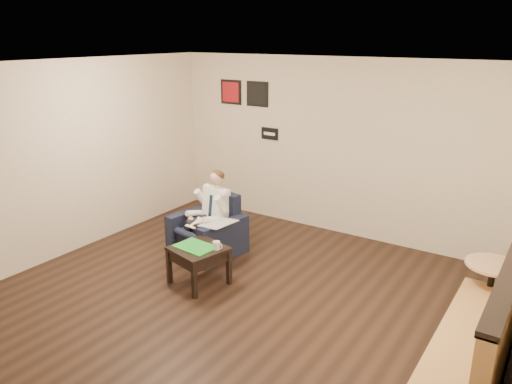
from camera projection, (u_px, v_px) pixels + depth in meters
The scene contains 17 objects.
ground at pixel (229, 312), 5.86m from camera, with size 6.00×6.00×0.00m, color black.
wall_back at pixel (340, 149), 7.83m from camera, with size 6.00×0.02×2.80m, color #F1E1C5.
wall_left at pixel (55, 162), 7.01m from camera, with size 0.02×6.00×2.80m, color #F1E1C5.
ceiling at pixel (224, 67), 5.01m from camera, with size 6.00×6.00×0.02m, color white.
seating_sign at pixel (270, 134), 8.46m from camera, with size 0.32×0.02×0.20m, color black.
art_print_left at pixel (231, 92), 8.69m from camera, with size 0.42×0.03×0.42m, color #A9141C.
art_print_right at pixel (257, 94), 8.40m from camera, with size 0.42×0.03×0.42m, color black.
armchair at pixel (207, 225), 7.34m from camera, with size 0.88×0.88×0.86m, color black.
seated_man at pixel (201, 217), 7.22m from camera, with size 0.56×0.84×1.17m, color white, non-canonical shape.
lap_papers at pixel (196, 223), 7.17m from camera, with size 0.20×0.28×0.01m, color white.
newspaper at pixel (219, 223), 7.00m from camera, with size 0.37×0.47×0.01m, color silver.
side_table at pixel (199, 266), 6.46m from camera, with size 0.62×0.62×0.51m, color black.
green_folder at pixel (195, 247), 6.39m from camera, with size 0.51×0.36×0.01m, color green.
coffee_mug at pixel (216, 245), 6.31m from camera, with size 0.09×0.09×0.11m, color white.
smartphone at pixel (212, 245), 6.46m from camera, with size 0.16×0.08×0.01m, color black.
banquette at pixel (473, 322), 4.42m from camera, with size 0.64×2.67×1.37m, color #AD7B42.
cafe_table at pixel (489, 293), 5.54m from camera, with size 0.59×0.59×0.73m, color tan.
Camera 1 is at (3.10, -4.14, 3.12)m, focal length 35.00 mm.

